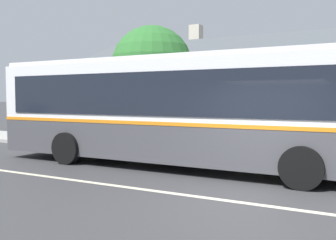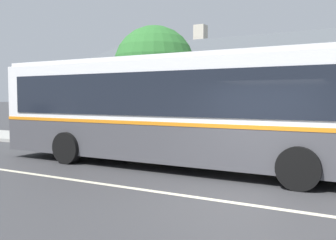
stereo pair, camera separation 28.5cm
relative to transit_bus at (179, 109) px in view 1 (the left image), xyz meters
name	(u,v)px [view 1 (the left image)]	position (x,y,z in m)	size (l,w,h in m)	color
ground_plane	(242,203)	(2.82, -2.90, -1.75)	(300.00, 300.00, 0.00)	#38383A
sidewalk_far	(293,157)	(2.82, 3.10, -1.67)	(60.00, 3.00, 0.15)	#9E9E99
lane_divider_stripe	(242,203)	(2.82, -2.90, -1.75)	(60.00, 0.16, 0.01)	beige
community_building	(303,99)	(1.98, 11.14, 0.24)	(24.98, 9.42, 6.66)	beige
transit_bus	(179,109)	(0.00, 0.00, 0.00)	(12.05, 2.79, 3.26)	#47474C
bench_by_building	(102,132)	(-5.21, 3.02, -1.18)	(1.70, 0.51, 0.94)	brown
street_tree_secondary	(154,69)	(-3.30, 4.25, 1.57)	(3.56, 3.56, 5.20)	#4C3828
bike_rack	(54,127)	(-8.06, 3.04, -1.07)	(1.16, 0.06, 0.78)	slate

